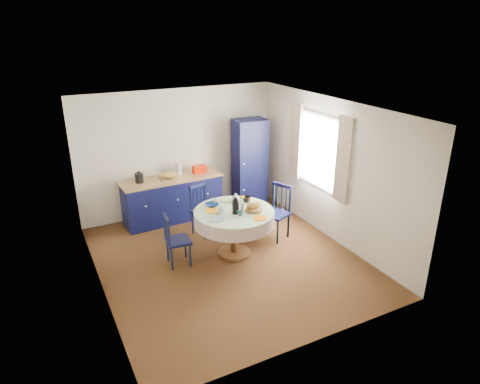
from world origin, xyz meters
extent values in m
plane|color=black|center=(0.00, 0.00, 0.00)|extent=(4.50, 4.50, 0.00)
plane|color=white|center=(0.00, 0.00, 2.50)|extent=(4.50, 4.50, 0.00)
cube|color=silver|center=(0.00, 2.25, 1.25)|extent=(4.00, 0.02, 2.50)
cube|color=silver|center=(-2.00, 0.00, 1.25)|extent=(0.02, 4.50, 2.50)
cube|color=silver|center=(2.00, 0.00, 1.25)|extent=(0.02, 4.50, 2.50)
plane|color=white|center=(2.00, 0.30, 1.50)|extent=(0.00, 1.20, 1.20)
cube|color=beige|center=(1.92, -0.40, 1.55)|extent=(0.05, 0.34, 1.45)
cube|color=beige|center=(1.92, 1.00, 1.55)|extent=(0.05, 0.34, 1.45)
cube|color=black|center=(-0.29, 1.90, 0.42)|extent=(1.92, 0.64, 0.83)
cube|color=#9E7548|center=(-0.29, 1.90, 0.85)|extent=(1.98, 0.69, 0.04)
cube|color=#941501|center=(0.30, 1.94, 0.95)|extent=(0.27, 0.15, 0.16)
cube|color=#9E7548|center=(-0.34, 1.84, 0.88)|extent=(0.35, 0.25, 0.02)
ellipsoid|color=#B08844|center=(-0.34, 1.84, 0.96)|extent=(0.31, 0.20, 0.13)
cylinder|color=silver|center=(-0.09, 2.05, 0.98)|extent=(0.12, 0.12, 0.22)
cube|color=black|center=(1.40, 1.85, 0.93)|extent=(0.67, 0.49, 1.85)
cylinder|color=white|center=(1.16, 1.61, 1.02)|extent=(0.04, 0.02, 0.04)
cylinder|color=white|center=(1.16, 1.61, 0.46)|extent=(0.04, 0.02, 0.04)
cylinder|color=brown|center=(0.17, 0.11, 0.03)|extent=(0.54, 0.54, 0.05)
cylinder|color=brown|center=(0.17, 0.11, 0.39)|extent=(0.12, 0.12, 0.73)
cylinder|color=brown|center=(0.17, 0.11, 0.77)|extent=(1.26, 1.26, 0.03)
cylinder|color=white|center=(0.17, 0.11, 0.68)|extent=(1.32, 1.32, 0.22)
cylinder|color=white|center=(0.17, 0.11, 0.79)|extent=(1.32, 1.32, 0.01)
cylinder|color=#8DB1C7|center=(-0.20, -0.06, 0.80)|extent=(0.22, 0.22, 0.01)
cylinder|color=orange|center=(0.41, -0.33, 0.80)|extent=(0.22, 0.22, 0.01)
cylinder|color=navy|center=(0.62, 0.19, 0.80)|extent=(0.22, 0.22, 0.01)
cylinder|color=#95B06E|center=(0.25, 0.58, 0.80)|extent=(0.22, 0.22, 0.01)
cylinder|color=orange|center=(-0.15, 0.27, 0.80)|extent=(0.22, 0.22, 0.01)
cylinder|color=#9A683D|center=(0.47, -0.03, 0.82)|extent=(0.28, 0.28, 0.05)
ellipsoid|color=#B08844|center=(0.47, -0.03, 0.90)|extent=(0.26, 0.16, 0.11)
cube|color=silver|center=(0.03, 0.23, 0.82)|extent=(0.10, 0.07, 0.04)
cylinder|color=black|center=(-0.63, 0.07, 0.20)|extent=(0.03, 0.03, 0.40)
cylinder|color=black|center=(-0.60, 0.38, 0.20)|extent=(0.03, 0.03, 0.40)
cylinder|color=black|center=(-0.92, 0.10, 0.20)|extent=(0.03, 0.03, 0.40)
cylinder|color=black|center=(-0.89, 0.41, 0.20)|extent=(0.03, 0.03, 0.40)
cube|color=black|center=(-0.76, 0.24, 0.42)|extent=(0.41, 0.42, 0.04)
cylinder|color=black|center=(-0.94, 0.10, 0.64)|extent=(0.03, 0.03, 0.45)
cylinder|color=black|center=(-0.91, 0.41, 0.64)|extent=(0.03, 0.03, 0.45)
cube|color=black|center=(-0.92, 0.26, 0.85)|extent=(0.07, 0.35, 0.06)
cylinder|color=black|center=(-0.93, 0.17, 0.62)|extent=(0.02, 0.02, 0.37)
cylinder|color=black|center=(-0.92, 0.26, 0.62)|extent=(0.02, 0.02, 0.37)
cylinder|color=black|center=(-0.92, 0.34, 0.62)|extent=(0.02, 0.02, 0.37)
cylinder|color=black|center=(-0.07, 0.84, 0.21)|extent=(0.04, 0.04, 0.43)
cylinder|color=black|center=(0.25, 0.95, 0.21)|extent=(0.04, 0.04, 0.43)
cylinder|color=black|center=(-0.18, 1.14, 0.21)|extent=(0.04, 0.04, 0.43)
cylinder|color=black|center=(0.14, 1.25, 0.21)|extent=(0.04, 0.04, 0.43)
cube|color=black|center=(0.04, 1.04, 0.45)|extent=(0.53, 0.52, 0.04)
cylinder|color=black|center=(-0.18, 1.15, 0.69)|extent=(0.04, 0.04, 0.48)
cylinder|color=black|center=(0.14, 1.27, 0.69)|extent=(0.04, 0.04, 0.48)
cube|color=black|center=(-0.02, 1.21, 0.91)|extent=(0.37, 0.17, 0.06)
cylinder|color=black|center=(-0.11, 1.18, 0.67)|extent=(0.02, 0.02, 0.40)
cylinder|color=black|center=(-0.02, 1.21, 0.67)|extent=(0.02, 0.02, 0.40)
cylinder|color=black|center=(0.06, 1.24, 0.67)|extent=(0.02, 0.02, 0.40)
cylinder|color=black|center=(0.87, 0.41, 0.23)|extent=(0.04, 0.04, 0.45)
cylinder|color=black|center=(1.01, 0.09, 0.23)|extent=(0.04, 0.04, 0.45)
cylinder|color=black|center=(1.18, 0.55, 0.23)|extent=(0.04, 0.04, 0.45)
cylinder|color=black|center=(1.32, 0.22, 0.23)|extent=(0.04, 0.04, 0.45)
cube|color=black|center=(1.09, 0.32, 0.47)|extent=(0.56, 0.57, 0.04)
cylinder|color=black|center=(1.20, 0.56, 0.73)|extent=(0.04, 0.04, 0.51)
cylinder|color=black|center=(1.34, 0.23, 0.73)|extent=(0.04, 0.04, 0.51)
cube|color=black|center=(1.27, 0.39, 0.96)|extent=(0.20, 0.38, 0.06)
cylinder|color=black|center=(1.23, 0.48, 0.71)|extent=(0.02, 0.02, 0.42)
cylinder|color=black|center=(1.27, 0.39, 0.71)|extent=(0.02, 0.02, 0.42)
cylinder|color=black|center=(1.31, 0.31, 0.71)|extent=(0.02, 0.02, 0.42)
imported|color=silver|center=(-0.06, 0.12, 0.85)|extent=(0.12, 0.12, 0.10)
imported|color=#397280|center=(0.18, -0.09, 0.84)|extent=(0.09, 0.09, 0.08)
imported|color=black|center=(0.53, 0.33, 0.85)|extent=(0.13, 0.13, 0.11)
imported|color=silver|center=(0.01, 0.51, 0.85)|extent=(0.11, 0.11, 0.10)
imported|color=navy|center=(-0.07, 0.45, 0.82)|extent=(0.22, 0.22, 0.05)
camera|label=1|loc=(-2.62, -5.58, 3.66)|focal=32.00mm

